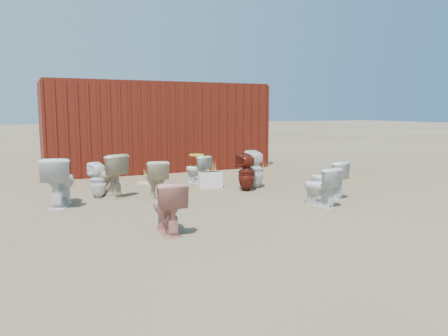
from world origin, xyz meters
name	(u,v)px	position (x,y,z in m)	size (l,w,h in m)	color
ground	(238,202)	(0.00, 0.00, 0.00)	(100.00, 100.00, 0.00)	brown
shipping_container	(155,126)	(0.00, 5.20, 1.20)	(6.00, 2.40, 2.40)	#54160E
toilet_front_a	(60,181)	(-2.94, 1.03, 0.43)	(0.48, 0.84, 0.86)	white
toilet_front_pink	(168,207)	(-1.78, -1.37, 0.36)	(0.40, 0.70, 0.72)	tan
toilet_front_c	(328,180)	(1.68, -0.41, 0.35)	(0.40, 0.70, 0.71)	white
toilet_front_maroon	(246,173)	(0.66, 0.91, 0.38)	(0.34, 0.35, 0.77)	#5A180F
toilet_front_e	(320,187)	(1.12, -0.91, 0.34)	(0.38, 0.67, 0.68)	white
toilet_back_a	(98,180)	(-2.22, 1.48, 0.34)	(0.30, 0.31, 0.67)	white
toilet_back_beige_left	(106,175)	(-2.07, 1.49, 0.42)	(0.47, 0.82, 0.83)	beige
toilet_back_beige_right	(156,179)	(-1.23, 0.99, 0.36)	(0.41, 0.71, 0.73)	beige
toilet_back_yellowlid	(197,170)	(0.07, 2.20, 0.32)	(0.36, 0.63, 0.64)	white
toilet_back_e	(255,169)	(1.00, 1.15, 0.40)	(0.36, 0.37, 0.80)	white
yellow_lid	(197,155)	(0.07, 2.20, 0.65)	(0.32, 0.41, 0.03)	gold
loose_tank	(210,180)	(0.13, 1.56, 0.17)	(0.50, 0.20, 0.35)	white
loose_lid_near	(110,188)	(-1.85, 2.38, 0.01)	(0.38, 0.49, 0.02)	beige
loose_lid_far	(147,183)	(-0.94, 2.68, 0.01)	(0.36, 0.47, 0.02)	beige
weed_clump_a	(69,180)	(-2.57, 3.16, 0.13)	(0.36, 0.36, 0.26)	#AE8B45
weed_clump_b	(194,173)	(0.26, 2.86, 0.14)	(0.32, 0.32, 0.28)	#AE8B45
weed_clump_c	(269,168)	(2.25, 2.65, 0.18)	(0.36, 0.36, 0.37)	#AE8B45
weed_clump_d	(146,173)	(-0.77, 3.40, 0.14)	(0.30, 0.30, 0.29)	#AE8B45
weed_clump_e	(211,167)	(1.01, 3.50, 0.17)	(0.34, 0.34, 0.34)	#AE8B45
weed_clump_f	(354,179)	(3.25, 0.60, 0.12)	(0.28, 0.28, 0.24)	#AE8B45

